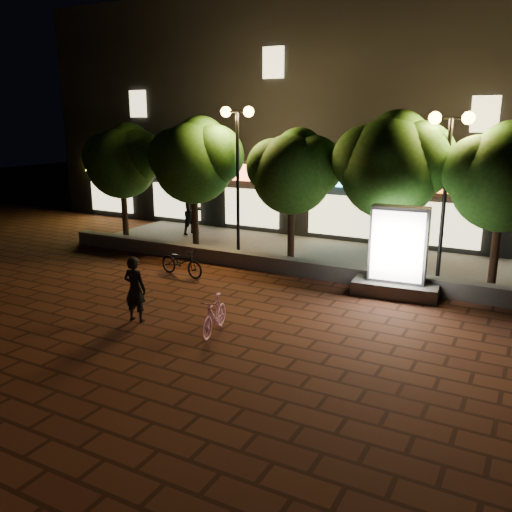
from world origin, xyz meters
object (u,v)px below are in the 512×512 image
Objects in this scene: tree_far_left at (123,159)px; tree_mid at (294,169)px; tree_right at (393,162)px; pedestrian at (193,212)px; street_lamp_left at (237,143)px; scooter_parked at (182,262)px; rider at (135,289)px; tree_left at (196,158)px; ad_kiosk at (398,260)px; street_lamp_right at (448,153)px; tree_far_right at (506,174)px; scooter_pink at (214,315)px.

tree_far_left is 1.03× the size of tree_mid.
pedestrian is at bearing 168.83° from tree_right.
street_lamp_left reaches higher than scooter_parked.
street_lamp_left is 3.15× the size of rider.
rider is at bearing -81.60° from street_lamp_left.
scooter_parked is (1.64, -3.31, -2.99)m from tree_left.
ad_kiosk is (8.10, -1.96, -2.42)m from tree_left.
street_lamp_left is 1.04× the size of street_lamp_right.
tree_mid is at bearing -180.00° from tree_far_right.
tree_far_right is 1.66m from street_lamp_right.
tree_far_right is 3.21× the size of scooter_pink.
tree_left reaches higher than tree_far_right.
scooter_parked is at bearing -168.20° from ad_kiosk.
street_lamp_left is at bearing 2.63° from scooter_parked.
tree_right reaches higher than ad_kiosk.
street_lamp_right is 3.44m from ad_kiosk.
street_lamp_left is (1.95, -0.26, 0.58)m from tree_left.
street_lamp_right is 9.55m from rider.
ad_kiosk is (11.60, -1.96, -2.27)m from tree_far_left.
tree_right is at bearing 2.81° from street_lamp_left.
rider is at bearing 175.54° from scooter_pink.
tree_left is at bearing 166.38° from ad_kiosk.
tree_left reaches higher than rider.
tree_far_left is 9.85m from rider.
street_lamp_right is at bearing 63.55° from ad_kiosk.
ad_kiosk is 6.63m from scooter_parked.
tree_left is at bearing 115.20° from scooter_pink.
tree_far_right is at bearing 9.61° from street_lamp_right.
tree_left is 2.05m from street_lamp_left.
pedestrian is at bearing 39.49° from scooter_parked.
tree_far_right is 0.96× the size of street_lamp_right.
tree_left reaches higher than pedestrian.
ad_kiosk is at bearing -116.45° from street_lamp_right.
tree_left is (3.50, 0.00, 0.15)m from tree_far_left.
tree_far_right is at bearing -0.00° from tree_left.
tree_left is 8.96m from street_lamp_right.
tree_far_left is 1.82× the size of ad_kiosk.
street_lamp_right is (4.95, -0.26, 0.68)m from tree_mid.
scooter_parked is at bearing -74.84° from rider.
tree_left is 2.53× the size of pedestrian.
ad_kiosk reaches higher than rider.
tree_right is (3.31, 0.00, 0.35)m from tree_mid.
street_lamp_right is 8.31m from scooter_pink.
ad_kiosk is at bearing -69.77° from scooter_parked.
tree_far_left is at bearing 130.08° from scooter_pink.
tree_left is at bearing 178.32° from street_lamp_right.
tree_right reaches higher than pedestrian.
pedestrian reaches higher than scooter_parked.
ad_kiosk is at bearing -15.44° from street_lamp_left.
tree_left reaches higher than tree_far_left.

